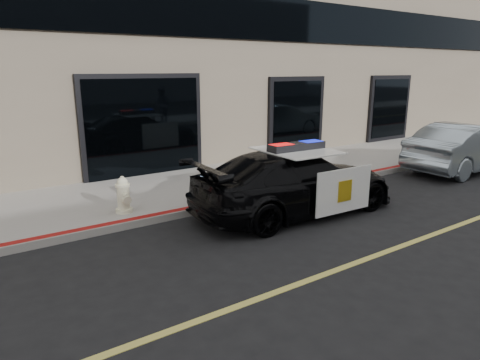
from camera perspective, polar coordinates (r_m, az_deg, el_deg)
ground at (r=7.41m, az=17.05°, el=-9.87°), size 120.00×120.00×0.00m
sidewalk_n at (r=11.18m, az=-4.24°, el=-0.56°), size 60.00×3.50×0.15m
police_car at (r=9.10m, az=7.42°, el=-0.23°), size 2.33×4.78×1.52m
silver_sedan at (r=14.47m, az=28.02°, el=3.84°), size 1.61×4.40×1.44m
fire_hydrant at (r=8.97m, az=-15.28°, el=-2.02°), size 0.34×0.47×0.75m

